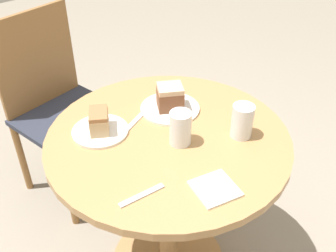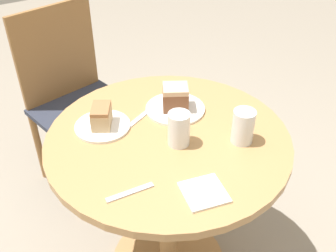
# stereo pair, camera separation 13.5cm
# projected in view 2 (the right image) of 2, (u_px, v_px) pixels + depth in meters

# --- Properties ---
(table) EXTENTS (0.86, 0.86, 0.74)m
(table) POSITION_uv_depth(u_px,v_px,m) (168.00, 176.00, 1.49)
(table) COLOR tan
(table) RESTS_ON ground_plane
(chair) EXTENTS (0.54, 0.52, 0.95)m
(chair) POSITION_uv_depth(u_px,v_px,m) (77.00, 98.00, 2.04)
(chair) COLOR olive
(chair) RESTS_ON ground_plane
(plate_near) EXTENTS (0.20, 0.20, 0.01)m
(plate_near) POSITION_uv_depth(u_px,v_px,m) (103.00, 126.00, 1.41)
(plate_near) COLOR white
(plate_near) RESTS_ON table
(plate_far) EXTENTS (0.23, 0.23, 0.01)m
(plate_far) POSITION_uv_depth(u_px,v_px,m) (175.00, 109.00, 1.50)
(plate_far) COLOR white
(plate_far) RESTS_ON table
(cake_slice_near) EXTENTS (0.11, 0.12, 0.08)m
(cake_slice_near) POSITION_uv_depth(u_px,v_px,m) (101.00, 116.00, 1.39)
(cake_slice_near) COLOR tan
(cake_slice_near) RESTS_ON plate_near
(cake_slice_far) EXTENTS (0.13, 0.12, 0.09)m
(cake_slice_far) POSITION_uv_depth(u_px,v_px,m) (175.00, 97.00, 1.47)
(cake_slice_far) COLOR brown
(cake_slice_far) RESTS_ON plate_far
(glass_lemonade) EXTENTS (0.08, 0.08, 0.12)m
(glass_lemonade) POSITION_uv_depth(u_px,v_px,m) (179.00, 130.00, 1.31)
(glass_lemonade) COLOR beige
(glass_lemonade) RESTS_ON table
(glass_water) EXTENTS (0.08, 0.08, 0.12)m
(glass_water) POSITION_uv_depth(u_px,v_px,m) (243.00, 128.00, 1.32)
(glass_water) COLOR silver
(glass_water) RESTS_ON table
(napkin_stack) EXTENTS (0.15, 0.15, 0.01)m
(napkin_stack) POSITION_uv_depth(u_px,v_px,m) (204.00, 192.00, 1.15)
(napkin_stack) COLOR white
(napkin_stack) RESTS_ON table
(fork) EXTENTS (0.18, 0.09, 0.00)m
(fork) POSITION_uv_depth(u_px,v_px,m) (137.00, 120.00, 1.45)
(fork) COLOR silver
(fork) RESTS_ON table
(spoon) EXTENTS (0.15, 0.03, 0.00)m
(spoon) POSITION_uv_depth(u_px,v_px,m) (130.00, 192.00, 1.15)
(spoon) COLOR silver
(spoon) RESTS_ON table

